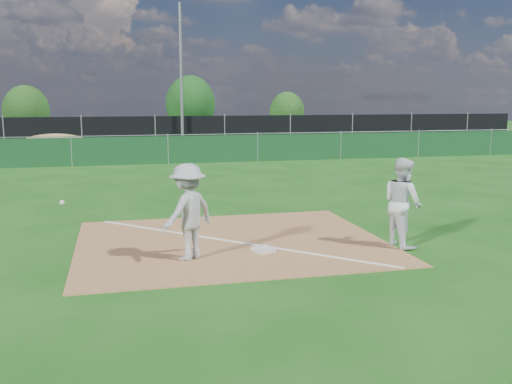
# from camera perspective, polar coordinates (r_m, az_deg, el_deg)

# --- Properties ---
(ground) EXTENTS (90.00, 90.00, 0.00)m
(ground) POSITION_cam_1_polar(r_m,az_deg,el_deg) (20.17, -7.49, 1.23)
(ground) COLOR #154E10
(ground) RESTS_ON ground
(infield_dirt) EXTENTS (6.00, 5.00, 0.02)m
(infield_dirt) POSITION_cam_1_polar(r_m,az_deg,el_deg) (11.42, -2.48, -5.00)
(infield_dirt) COLOR #99693D
(infield_dirt) RESTS_ON ground
(foul_line) EXTENTS (5.01, 5.01, 0.01)m
(foul_line) POSITION_cam_1_polar(r_m,az_deg,el_deg) (11.42, -2.48, -4.93)
(foul_line) COLOR white
(foul_line) RESTS_ON infield_dirt
(green_fence) EXTENTS (44.00, 0.05, 1.20)m
(green_fence) POSITION_cam_1_polar(r_m,az_deg,el_deg) (25.05, -8.79, 4.17)
(green_fence) COLOR #103C1C
(green_fence) RESTS_ON ground
(dirt_mound) EXTENTS (3.38, 2.60, 1.17)m
(dirt_mound) POSITION_cam_1_polar(r_m,az_deg,el_deg) (28.58, -19.48, 4.36)
(dirt_mound) COLOR #9E854C
(dirt_mound) RESTS_ON ground
(black_fence) EXTENTS (46.00, 0.04, 1.80)m
(black_fence) POSITION_cam_1_polar(r_m,az_deg,el_deg) (32.98, -10.03, 5.91)
(black_fence) COLOR black
(black_fence) RESTS_ON ground
(parking_lot) EXTENTS (46.00, 9.00, 0.01)m
(parking_lot) POSITION_cam_1_polar(r_m,az_deg,el_deg) (38.02, -10.50, 5.00)
(parking_lot) COLOR black
(parking_lot) RESTS_ON ground
(light_pole) EXTENTS (0.16, 0.16, 8.00)m
(light_pole) POSITION_cam_1_polar(r_m,az_deg,el_deg) (32.77, -7.49, 11.38)
(light_pole) COLOR slate
(light_pole) RESTS_ON ground
(first_base) EXTENTS (0.46, 0.46, 0.07)m
(first_base) POSITION_cam_1_polar(r_m,az_deg,el_deg) (10.68, 0.76, -5.77)
(first_base) COLOR silver
(first_base) RESTS_ON infield_dirt
(play_at_first) EXTENTS (2.75, 1.18, 1.71)m
(play_at_first) POSITION_cam_1_polar(r_m,az_deg,el_deg) (10.08, -6.82, -1.98)
(play_at_first) COLOR #BABABD
(play_at_first) RESTS_ON infield_dirt
(runner) EXTENTS (0.77, 0.93, 1.73)m
(runner) POSITION_cam_1_polar(r_m,az_deg,el_deg) (11.30, 14.43, -1.02)
(runner) COLOR white
(runner) RESTS_ON ground
(car_left) EXTENTS (4.28, 3.03, 1.35)m
(car_left) POSITION_cam_1_polar(r_m,az_deg,el_deg) (36.58, -18.37, 5.58)
(car_left) COLOR #B3B6BB
(car_left) RESTS_ON parking_lot
(car_mid) EXTENTS (5.03, 3.06, 1.57)m
(car_mid) POSITION_cam_1_polar(r_m,az_deg,el_deg) (38.30, -13.70, 6.10)
(car_mid) COLOR black
(car_mid) RESTS_ON parking_lot
(car_right) EXTENTS (4.19, 1.97, 1.18)m
(car_right) POSITION_cam_1_polar(r_m,az_deg,el_deg) (38.04, -1.33, 6.06)
(car_right) COLOR black
(car_right) RESTS_ON parking_lot
(tree_left) EXTENTS (3.11, 3.11, 3.69)m
(tree_left) POSITION_cam_1_polar(r_m,az_deg,el_deg) (42.49, -21.99, 7.49)
(tree_left) COLOR #382316
(tree_left) RESTS_ON ground
(tree_mid) EXTENTS (3.82, 3.82, 4.53)m
(tree_mid) POSITION_cam_1_polar(r_m,az_deg,el_deg) (44.98, -6.57, 8.73)
(tree_mid) COLOR #382316
(tree_mid) RESTS_ON ground
(tree_right) EXTENTS (2.78, 2.78, 3.30)m
(tree_right) POSITION_cam_1_polar(r_m,az_deg,el_deg) (46.15, 3.13, 8.01)
(tree_right) COLOR #382316
(tree_right) RESTS_ON ground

